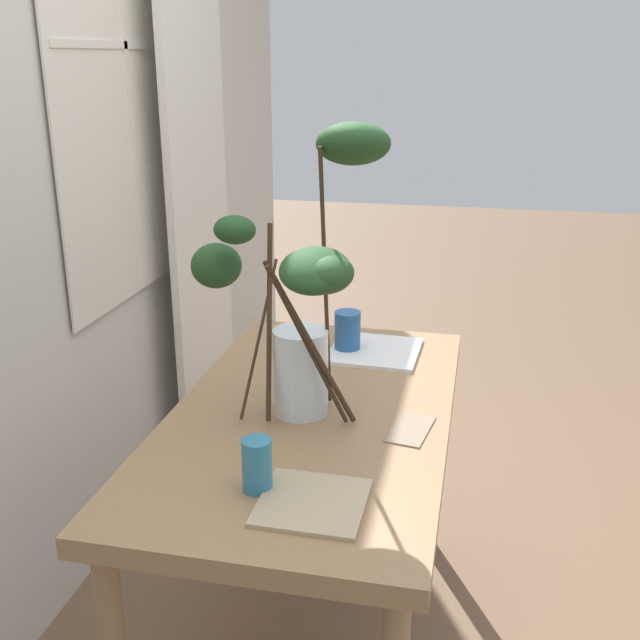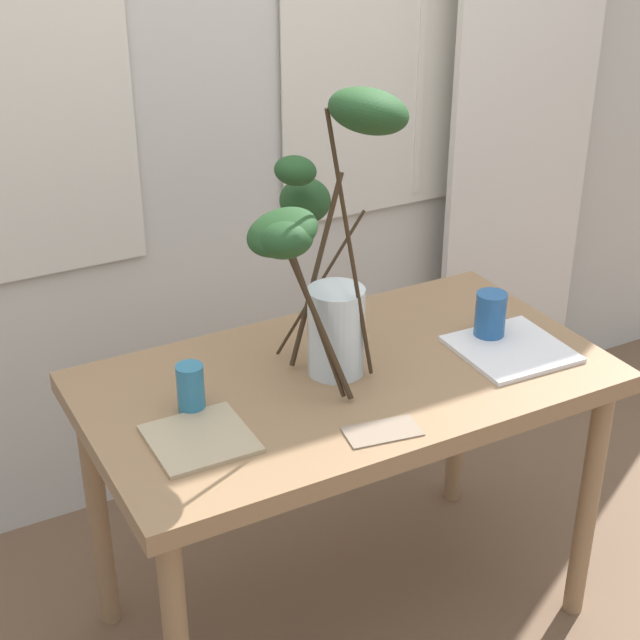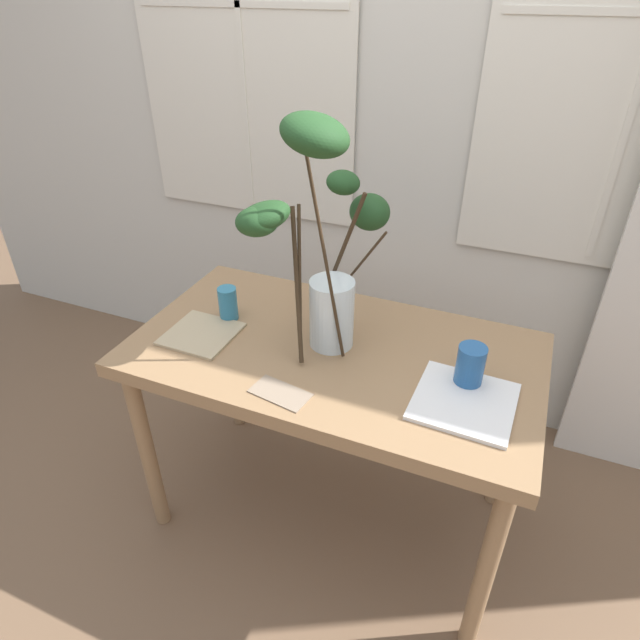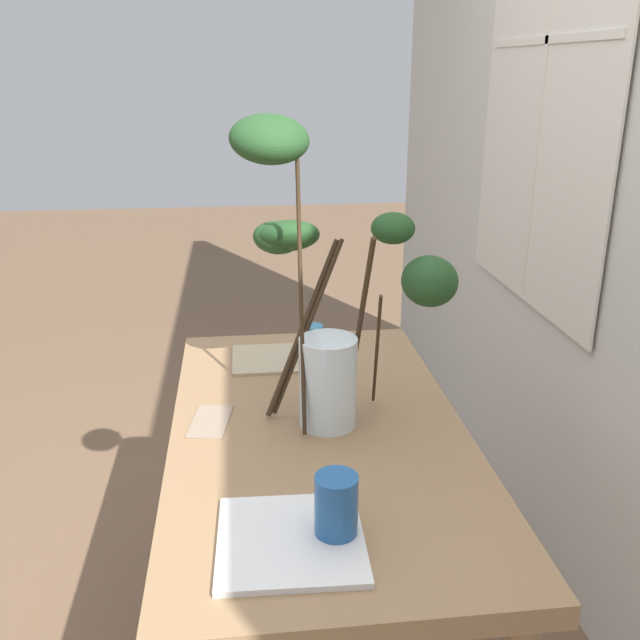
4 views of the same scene
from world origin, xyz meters
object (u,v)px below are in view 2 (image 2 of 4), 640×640
object	(u,v)px
drinking_glass_blue_right	(490,316)
plate_square_right	(511,349)
dining_table	(346,404)
drinking_glass_blue_left	(191,388)
vase_with_branches	(324,248)
plate_square_left	(200,439)

from	to	relation	value
drinking_glass_blue_right	plate_square_right	size ratio (longest dim) A/B	0.48
dining_table	drinking_glass_blue_left	size ratio (longest dim) A/B	11.03
vase_with_branches	drinking_glass_blue_right	world-z (taller)	vase_with_branches
vase_with_branches	plate_square_left	world-z (taller)	vase_with_branches
vase_with_branches	drinking_glass_blue_left	world-z (taller)	vase_with_branches
dining_table	drinking_glass_blue_right	distance (m)	0.44
drinking_glass_blue_left	plate_square_right	distance (m)	0.83
plate_square_left	drinking_glass_blue_right	bearing A→B (deg)	5.50
drinking_glass_blue_left	plate_square_left	world-z (taller)	drinking_glass_blue_left
drinking_glass_blue_left	drinking_glass_blue_right	world-z (taller)	drinking_glass_blue_right
vase_with_branches	drinking_glass_blue_left	distance (m)	0.44
plate_square_right	plate_square_left	bearing A→B (deg)	179.80
dining_table	drinking_glass_blue_right	bearing A→B (deg)	-2.30
dining_table	plate_square_right	bearing A→B (deg)	-13.36
drinking_glass_blue_right	plate_square_right	world-z (taller)	drinking_glass_blue_right
drinking_glass_blue_left	drinking_glass_blue_right	bearing A→B (deg)	-3.09
drinking_glass_blue_left	drinking_glass_blue_right	size ratio (longest dim) A/B	0.90
dining_table	vase_with_branches	distance (m)	0.43
plate_square_right	drinking_glass_blue_left	bearing A→B (deg)	171.11
vase_with_branches	drinking_glass_blue_right	size ratio (longest dim) A/B	5.80
vase_with_branches	plate_square_right	bearing A→B (deg)	-14.12
dining_table	plate_square_right	distance (m)	0.44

